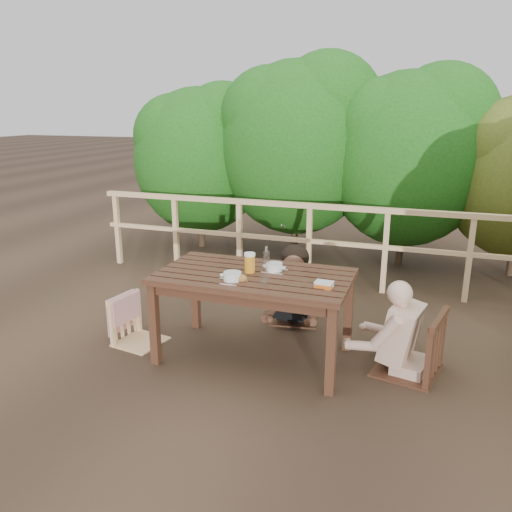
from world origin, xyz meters
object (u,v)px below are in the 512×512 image
(table, at_px, (254,317))
(butter_tub, at_px, (324,285))
(bread_roll, at_px, (240,278))
(bottle, at_px, (266,259))
(chair_right, at_px, (411,313))
(beer_glass, at_px, (250,263))
(chair_far, at_px, (296,276))
(chair_left, at_px, (138,301))
(soup_far, at_px, (274,268))
(woman, at_px, (297,260))
(tumbler, at_px, (264,282))
(diner_right, at_px, (417,300))
(soup_near, at_px, (232,277))

(table, relative_size, butter_tub, 11.50)
(table, relative_size, bread_roll, 13.69)
(bottle, bearing_deg, chair_right, 2.21)
(beer_glass, bearing_deg, bottle, 36.10)
(chair_far, bearing_deg, bottle, -102.39)
(chair_left, bearing_deg, soup_far, -69.21)
(table, height_order, butter_tub, butter_tub)
(soup_far, bearing_deg, bottle, -156.31)
(chair_far, bearing_deg, woman, 81.87)
(beer_glass, bearing_deg, butter_tub, -13.74)
(bread_roll, relative_size, beer_glass, 0.65)
(bottle, distance_m, tumbler, 0.36)
(soup_far, xyz_separation_m, bread_roll, (-0.18, -0.35, -0.01))
(diner_right, bearing_deg, chair_left, 108.71)
(soup_far, distance_m, bread_roll, 0.39)
(bottle, height_order, tumbler, bottle)
(diner_right, distance_m, soup_near, 1.47)
(soup_far, bearing_deg, bread_roll, -116.95)
(diner_right, distance_m, soup_far, 1.18)
(woman, distance_m, tumbler, 1.16)
(table, xyz_separation_m, butter_tub, (0.62, -0.13, 0.40))
(beer_glass, height_order, tumbler, beer_glass)
(diner_right, bearing_deg, soup_far, 103.44)
(soup_far, height_order, butter_tub, soup_far)
(chair_far, xyz_separation_m, bread_roll, (-0.17, -1.10, 0.31))
(table, bearing_deg, bread_roll, -102.31)
(soup_near, bearing_deg, beer_glass, 76.21)
(table, bearing_deg, bottle, 59.07)
(woman, xyz_separation_m, diner_right, (1.18, -0.76, -0.00))
(table, distance_m, diner_right, 1.34)
(chair_left, xyz_separation_m, soup_far, (1.21, 0.24, 0.38))
(chair_far, bearing_deg, table, -106.22)
(diner_right, xyz_separation_m, tumbler, (-1.14, -0.39, 0.15))
(woman, xyz_separation_m, tumbler, (0.04, -1.14, 0.15))
(chair_left, xyz_separation_m, butter_tub, (1.70, -0.04, 0.37))
(chair_far, distance_m, chair_right, 1.36)
(table, relative_size, chair_far, 1.71)
(diner_right, relative_size, soup_near, 5.09)
(table, distance_m, soup_near, 0.48)
(table, relative_size, bottle, 7.08)
(chair_right, height_order, bottle, chair_right)
(woman, height_order, tumbler, woman)
(chair_far, xyz_separation_m, soup_near, (-0.24, -1.11, 0.31))
(soup_near, distance_m, bread_roll, 0.07)
(tumbler, bearing_deg, chair_far, 91.83)
(soup_near, bearing_deg, table, 63.07)
(diner_right, bearing_deg, soup_near, 117.40)
(bread_roll, xyz_separation_m, beer_glass, (-0.00, 0.23, 0.06))
(table, xyz_separation_m, bread_roll, (-0.04, -0.20, 0.41))
(chair_left, distance_m, soup_far, 1.29)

